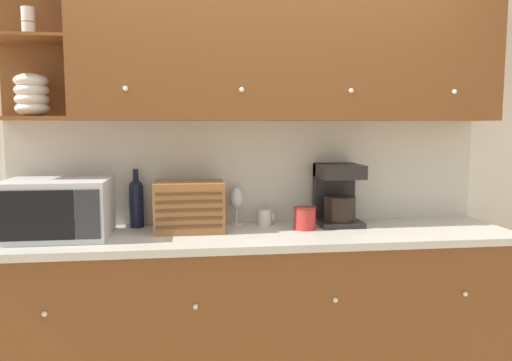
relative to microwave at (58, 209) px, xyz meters
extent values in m
cube|color=silver|center=(1.06, 0.34, 0.19)|extent=(5.24, 0.06, 2.60)
cube|color=brown|center=(1.06, 0.00, -0.65)|extent=(2.84, 0.62, 0.92)
cube|color=beige|center=(1.06, -0.01, -0.17)|extent=(2.86, 0.65, 0.04)
sphere|color=white|center=(0.00, -0.31, -0.45)|extent=(0.03, 0.03, 0.03)
sphere|color=white|center=(0.71, -0.31, -0.45)|extent=(0.03, 0.03, 0.03)
sphere|color=white|center=(1.42, -0.31, -0.45)|extent=(0.03, 0.03, 0.03)
sphere|color=white|center=(2.13, -0.31, -0.45)|extent=(0.03, 0.03, 0.03)
cube|color=beige|center=(1.06, 0.31, 0.15)|extent=(2.84, 0.01, 0.62)
cube|color=brown|center=(1.27, 0.15, 0.91)|extent=(2.42, 0.33, 0.90)
cube|color=brown|center=(-0.14, 0.30, 0.91)|extent=(0.42, 0.02, 0.90)
cube|color=brown|center=(-0.14, 0.15, 0.47)|extent=(0.42, 0.33, 0.02)
cube|color=brown|center=(-0.14, 0.15, 0.89)|extent=(0.42, 0.33, 0.02)
sphere|color=white|center=(0.37, -0.02, 0.62)|extent=(0.03, 0.03, 0.03)
sphere|color=white|center=(0.97, -0.02, 0.62)|extent=(0.03, 0.03, 0.03)
sphere|color=white|center=(1.58, -0.02, 0.62)|extent=(0.03, 0.03, 0.03)
sphere|color=white|center=(2.18, -0.02, 0.62)|extent=(0.03, 0.03, 0.03)
ellipsoid|color=silver|center=(-0.14, 0.15, 0.52)|extent=(0.18, 0.18, 0.08)
ellipsoid|color=silver|center=(-0.14, 0.15, 0.57)|extent=(0.18, 0.18, 0.08)
ellipsoid|color=silver|center=(-0.14, 0.15, 0.62)|extent=(0.18, 0.18, 0.08)
ellipsoid|color=silver|center=(-0.14, 0.15, 0.67)|extent=(0.18, 0.18, 0.08)
cylinder|color=silver|center=(-0.14, 0.15, 0.94)|extent=(0.07, 0.07, 0.08)
cylinder|color=silver|center=(-0.14, 0.15, 1.02)|extent=(0.07, 0.07, 0.08)
cube|color=silver|center=(0.00, 0.00, 0.00)|extent=(0.53, 0.39, 0.31)
cube|color=black|center=(-0.06, -0.20, 0.00)|extent=(0.37, 0.01, 0.25)
cube|color=#2D2D33|center=(0.19, -0.20, 0.00)|extent=(0.12, 0.01, 0.25)
cylinder|color=black|center=(0.38, 0.23, -0.04)|extent=(0.08, 0.08, 0.23)
sphere|color=black|center=(0.38, 0.23, 0.08)|extent=(0.08, 0.08, 0.08)
cylinder|color=black|center=(0.38, 0.23, 0.15)|extent=(0.03, 0.03, 0.08)
cube|color=#996033|center=(0.68, 0.08, -0.01)|extent=(0.38, 0.26, 0.28)
cube|color=#54351C|center=(0.68, -0.05, -0.10)|extent=(0.35, 0.01, 0.02)
cube|color=#54351C|center=(0.68, -0.05, -0.06)|extent=(0.35, 0.01, 0.02)
cube|color=#54351C|center=(0.68, -0.05, -0.01)|extent=(0.35, 0.01, 0.02)
cube|color=#54351C|center=(0.68, -0.05, 0.03)|extent=(0.35, 0.01, 0.02)
cube|color=#54351C|center=(0.68, -0.05, 0.07)|extent=(0.35, 0.01, 0.02)
cylinder|color=silver|center=(0.96, 0.24, -0.15)|extent=(0.07, 0.07, 0.01)
cylinder|color=silver|center=(0.96, 0.24, -0.10)|extent=(0.01, 0.01, 0.09)
ellipsoid|color=silver|center=(0.96, 0.24, 0.00)|extent=(0.08, 0.08, 0.13)
cylinder|color=silver|center=(1.13, 0.20, -0.11)|extent=(0.08, 0.08, 0.09)
torus|color=silver|center=(1.18, 0.20, -0.11)|extent=(0.01, 0.06, 0.06)
cylinder|color=#B22D28|center=(1.34, 0.04, -0.09)|extent=(0.12, 0.12, 0.12)
cylinder|color=maroon|center=(1.34, 0.04, -0.03)|extent=(0.13, 0.13, 0.01)
cube|color=black|center=(1.56, 0.14, -0.14)|extent=(0.25, 0.27, 0.03)
cylinder|color=black|center=(1.56, 0.12, -0.05)|extent=(0.19, 0.19, 0.14)
cube|color=black|center=(1.56, 0.24, 0.03)|extent=(0.25, 0.06, 0.36)
cube|color=black|center=(1.56, 0.14, 0.17)|extent=(0.25, 0.27, 0.08)
camera|label=1|loc=(0.69, -2.70, 0.43)|focal=35.00mm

